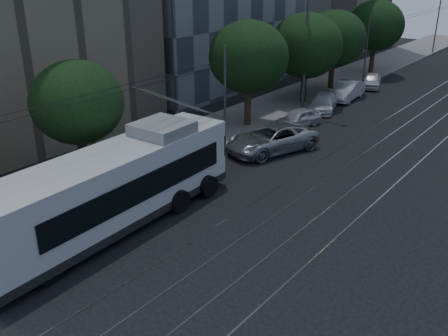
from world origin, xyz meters
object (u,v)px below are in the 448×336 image
object	(u,v)px
car_white_d	(372,81)
streetlamp_far	(313,20)
trolleybus	(114,188)
car_white_a	(298,118)
pickup_silver	(272,139)
car_white_b	(323,102)
car_white_c	(347,90)

from	to	relation	value
car_white_d	streetlamp_far	distance (m)	11.29
trolleybus	car_white_a	distance (m)	16.40
trolleybus	pickup_silver	bearing A→B (deg)	85.84
trolleybus	car_white_d	xyz separation A→B (m)	(-1.25, 29.80, -1.15)
car_white_b	car_white_c	size ratio (longest dim) A/B	0.96
pickup_silver	streetlamp_far	world-z (taller)	streetlamp_far
car_white_b	car_white_c	xyz separation A→B (m)	(0.00, 3.93, 0.11)
trolleybus	car_white_a	bearing A→B (deg)	90.31
pickup_silver	car_white_c	size ratio (longest dim) A/B	1.26
car_white_c	streetlamp_far	world-z (taller)	streetlamp_far
streetlamp_far	car_white_b	bearing A→B (deg)	35.80
pickup_silver	streetlamp_far	size ratio (longest dim) A/B	0.52
car_white_d	car_white_c	bearing A→B (deg)	-109.83
trolleybus	pickup_silver	world-z (taller)	trolleybus
car_white_c	streetlamp_far	size ratio (longest dim) A/B	0.41
car_white_a	car_white_d	xyz separation A→B (m)	(-0.48, 13.46, 0.01)
car_white_b	car_white_d	world-z (taller)	car_white_b
pickup_silver	car_white_d	xyz separation A→B (m)	(-1.60, 18.39, -0.16)
car_white_b	car_white_a	bearing A→B (deg)	-103.19
pickup_silver	car_white_d	distance (m)	18.46
trolleybus	car_white_d	size ratio (longest dim) A/B	3.60
streetlamp_far	car_white_d	bearing A→B (deg)	84.36
pickup_silver	car_white_a	bearing A→B (deg)	122.36
car_white_a	streetlamp_far	xyz separation A→B (m)	(-1.43, 3.84, 5.84)
trolleybus	car_white_c	world-z (taller)	trolleybus
car_white_a	car_white_b	bearing A→B (deg)	109.73
car_white_b	car_white_d	distance (m)	8.93
car_white_b	streetlamp_far	size ratio (longest dim) A/B	0.39
pickup_silver	car_white_c	xyz separation A→B (m)	(-1.60, 13.39, -0.05)
trolleybus	car_white_d	world-z (taller)	trolleybus
pickup_silver	car_white_a	world-z (taller)	pickup_silver
trolleybus	car_white_d	distance (m)	29.85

